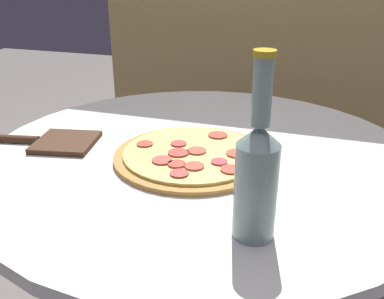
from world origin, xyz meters
TOP-DOWN VIEW (x-y plane):
  - table at (0.00, 0.00)m, footprint 0.94×0.94m
  - fence_panel at (0.00, 0.76)m, footprint 1.21×0.04m
  - pizza at (-0.01, -0.04)m, footprint 0.32×0.32m
  - beer_bottle at (0.16, -0.27)m, footprint 0.06×0.06m
  - pizza_paddle at (-0.33, -0.07)m, footprint 0.27×0.15m

SIDE VIEW (x-z plane):
  - table at x=0.00m, z-range 0.17..0.87m
  - pizza_paddle at x=-0.33m, z-range 0.70..0.72m
  - pizza at x=-0.01m, z-range 0.70..0.72m
  - fence_panel at x=0.00m, z-range 0.00..1.49m
  - beer_bottle at x=0.16m, z-range 0.67..0.94m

